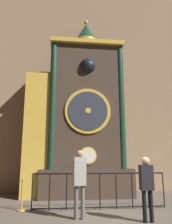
{
  "coord_description": "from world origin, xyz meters",
  "views": [
    {
      "loc": [
        -1.44,
        -5.88,
        1.62
      ],
      "look_at": [
        -0.34,
        3.99,
        3.73
      ],
      "focal_mm": 35.0,
      "sensor_mm": 36.0,
      "label": 1
    }
  ],
  "objects_px": {
    "clock_tower": "(79,117)",
    "visitor_far": "(146,182)",
    "stanchion_post": "(22,200)",
    "visitor_near": "(80,177)"
  },
  "relations": [
    {
      "from": "clock_tower",
      "to": "visitor_near",
      "type": "relative_size",
      "value": 4.62
    },
    {
      "from": "clock_tower",
      "to": "visitor_far",
      "type": "bearing_deg",
      "value": -69.12
    },
    {
      "from": "visitor_near",
      "to": "visitor_far",
      "type": "height_order",
      "value": "visitor_near"
    },
    {
      "from": "visitor_far",
      "to": "clock_tower",
      "type": "bearing_deg",
      "value": 110.26
    },
    {
      "from": "visitor_near",
      "to": "stanchion_post",
      "type": "relative_size",
      "value": 1.88
    },
    {
      "from": "stanchion_post",
      "to": "visitor_near",
      "type": "bearing_deg",
      "value": -34.45
    },
    {
      "from": "visitor_far",
      "to": "stanchion_post",
      "type": "height_order",
      "value": "visitor_far"
    },
    {
      "from": "clock_tower",
      "to": "stanchion_post",
      "type": "bearing_deg",
      "value": -130.22
    },
    {
      "from": "clock_tower",
      "to": "stanchion_post",
      "type": "distance_m",
      "value": 4.41
    },
    {
      "from": "clock_tower",
      "to": "stanchion_post",
      "type": "height_order",
      "value": "clock_tower"
    }
  ]
}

